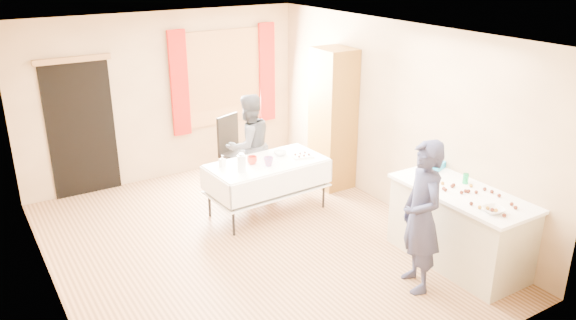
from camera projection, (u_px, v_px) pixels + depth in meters
floor at (251, 246)px, 6.98m from camera, size 4.50×5.50×0.02m
ceiling at (245, 33)px, 6.05m from camera, size 4.50×5.50×0.02m
wall_back at (165, 97)px, 8.71m from camera, size 4.50×0.02×2.60m
wall_front at (417, 249)px, 4.33m from camera, size 4.50×0.02×2.60m
wall_left at (41, 189)px, 5.40m from camera, size 0.02×5.50×2.60m
wall_right at (395, 118)px, 7.63m from camera, size 0.02×5.50×2.60m
window_frame at (224, 77)px, 9.10m from camera, size 1.32×0.06×1.52m
window_pane at (224, 77)px, 9.09m from camera, size 1.20×0.02×1.40m
curtain_left at (179, 84)px, 8.67m from camera, size 0.28×0.06×1.65m
curtain_right at (267, 72)px, 9.44m from camera, size 0.28×0.06×1.65m
doorway at (81, 129)px, 8.15m from camera, size 0.95×0.04×2.00m
door_lintel at (72, 60)px, 7.76m from camera, size 1.05×0.06×0.08m
cabinet at (333, 119)px, 8.42m from camera, size 0.50×0.60×2.12m
counter at (459, 227)px, 6.49m from camera, size 0.79×1.66×0.91m
party_table at (267, 182)px, 7.72m from camera, size 1.66×0.91×0.75m
chair at (237, 164)px, 8.72m from camera, size 0.58×0.58×1.08m
girl at (421, 217)px, 5.87m from camera, size 0.87×0.80×1.68m
woman at (249, 146)px, 8.18m from camera, size 0.88×0.75×1.53m
soda_can at (466, 179)px, 6.49m from camera, size 0.08×0.08×0.12m
mixing_bowl at (494, 210)px, 5.80m from camera, size 0.31×0.31×0.05m
foam_block at (422, 171)px, 6.76m from camera, size 0.18×0.15×0.08m
blue_basket at (435, 165)px, 6.95m from camera, size 0.35×0.29×0.08m
pitcher at (242, 164)px, 7.25m from camera, size 0.14×0.14×0.22m
cup_red at (252, 160)px, 7.53m from camera, size 0.18×0.18×0.11m
cup_rainbow at (268, 162)px, 7.45m from camera, size 0.16×0.16×0.12m
small_bowl at (280, 153)px, 7.85m from camera, size 0.28×0.28×0.06m
pastry_tray at (302, 156)px, 7.79m from camera, size 0.32×0.26×0.02m
bottle at (222, 161)px, 7.43m from camera, size 0.11×0.12×0.16m
cake_balls at (469, 193)px, 6.20m from camera, size 0.53×1.13×0.04m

